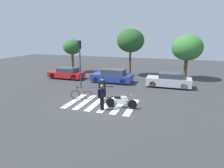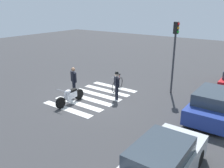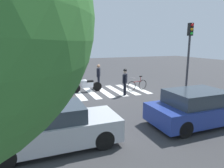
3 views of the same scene
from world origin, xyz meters
TOP-DOWN VIEW (x-y plane):
  - ground_plane at (0.00, 0.00)m, footprint 60.00×60.00m
  - police_motorcycle at (1.58, -0.37)m, footprint 2.20×0.62m
  - leaning_bicycle at (-1.90, 0.50)m, footprint 1.72×0.50m
  - officer_on_foot at (-0.50, 1.40)m, footprint 0.45×0.54m
  - officer_by_motorcycle at (0.47, -1.15)m, footprint 0.41×0.64m
  - crosswalk_stripes at (0.00, 0.00)m, footprint 4.95×3.46m
  - car_blue_hatchback at (-1.40, 6.73)m, footprint 4.30×1.90m
  - car_silver_sedan at (4.43, 6.55)m, footprint 4.18×1.69m
  - traffic_light_pole at (-3.51, 3.60)m, footprint 0.27×0.34m

SIDE VIEW (x-z plane):
  - ground_plane at x=0.00m, z-range 0.00..0.00m
  - crosswalk_stripes at x=0.00m, z-range 0.00..0.01m
  - leaning_bicycle at x=-1.90m, z-range -0.12..0.90m
  - police_motorcycle at x=1.58m, z-range -0.06..0.97m
  - car_silver_sedan at x=4.43m, z-range -0.03..1.38m
  - car_blue_hatchback at x=-1.40m, z-range -0.04..1.41m
  - officer_on_foot at x=-0.50m, z-range 0.13..1.88m
  - officer_by_motorcycle at x=0.47m, z-range 0.14..1.93m
  - traffic_light_pole at x=-3.51m, z-range 0.75..5.19m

